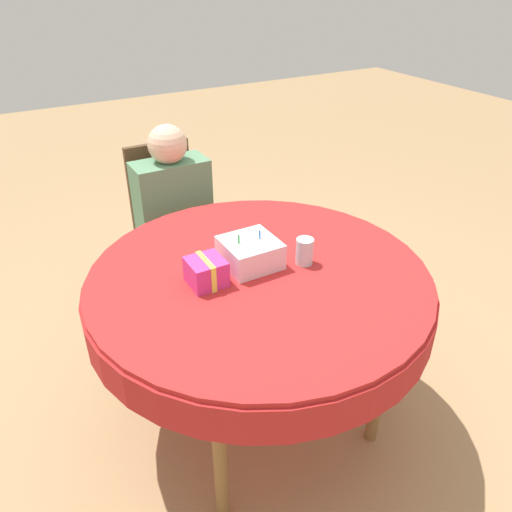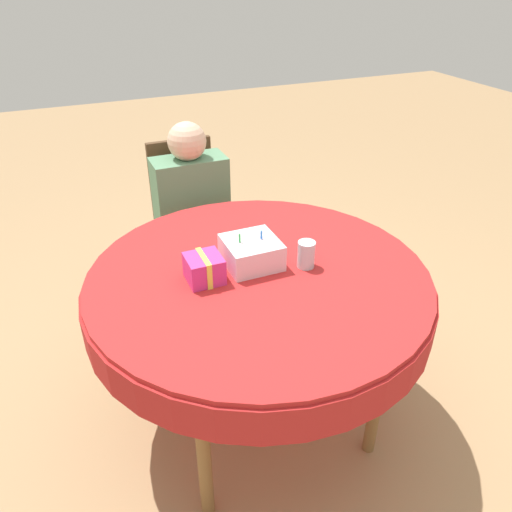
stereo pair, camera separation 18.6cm
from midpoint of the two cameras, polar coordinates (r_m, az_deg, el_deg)
ground_plane at (r=2.39m, az=2.57°, el=-17.59°), size 12.00×12.00×0.00m
dining_table at (r=1.93m, az=3.04°, el=-4.16°), size 1.31×1.31×0.77m
chair at (r=2.78m, az=-5.70°, el=3.26°), size 0.38×0.38×0.97m
person at (r=2.62m, az=-5.23°, el=5.42°), size 0.37×0.28×1.11m
birthday_cake at (r=1.90m, az=2.20°, el=0.33°), size 0.20×0.20×0.14m
drinking_glass at (r=1.91m, az=8.55°, el=0.11°), size 0.07×0.07×0.11m
gift_box at (r=1.81m, az=-3.03°, el=-1.54°), size 0.13×0.13×0.10m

